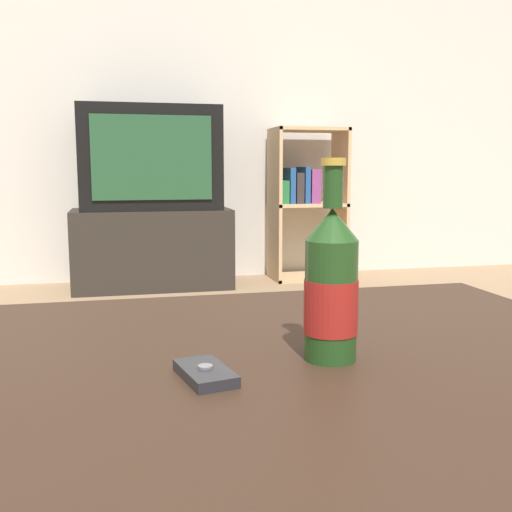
{
  "coord_description": "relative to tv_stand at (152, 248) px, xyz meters",
  "views": [
    {
      "loc": [
        -0.23,
        -0.77,
        0.69
      ],
      "look_at": [
        0.01,
        0.28,
        0.54
      ],
      "focal_mm": 42.0,
      "sensor_mm": 36.0,
      "label": 1
    }
  ],
  "objects": [
    {
      "name": "tv_stand",
      "position": [
        0.0,
        0.0,
        0.0
      ],
      "size": [
        0.9,
        0.42,
        0.46
      ],
      "color": "#28231E",
      "rests_on": "ground_plane"
    },
    {
      "name": "coffee_table",
      "position": [
        0.04,
        -2.74,
        0.15
      ],
      "size": [
        1.04,
        0.85,
        0.44
      ],
      "color": "#332116",
      "rests_on": "ground_plane"
    },
    {
      "name": "back_wall",
      "position": [
        0.04,
        0.28,
        1.07
      ],
      "size": [
        8.0,
        0.05,
        2.6
      ],
      "color": "beige",
      "rests_on": "ground_plane"
    },
    {
      "name": "television",
      "position": [
        0.0,
        -0.0,
        0.52
      ],
      "size": [
        0.78,
        0.41,
        0.58
      ],
      "color": "black",
      "rests_on": "tv_stand"
    },
    {
      "name": "bookshelf",
      "position": [
        0.95,
        0.07,
        0.27
      ],
      "size": [
        0.45,
        0.3,
        0.94
      ],
      "color": "tan",
      "rests_on": "ground_plane"
    },
    {
      "name": "beer_bottle",
      "position": [
        0.08,
        -2.77,
        0.31
      ],
      "size": [
        0.07,
        0.07,
        0.27
      ],
      "color": "#1E4219",
      "rests_on": "coffee_table"
    },
    {
      "name": "cell_phone",
      "position": [
        -0.09,
        -2.8,
        0.21
      ],
      "size": [
        0.07,
        0.11,
        0.02
      ],
      "rotation": [
        0.0,
        0.0,
        0.21
      ],
      "color": "#232328",
      "rests_on": "coffee_table"
    }
  ]
}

